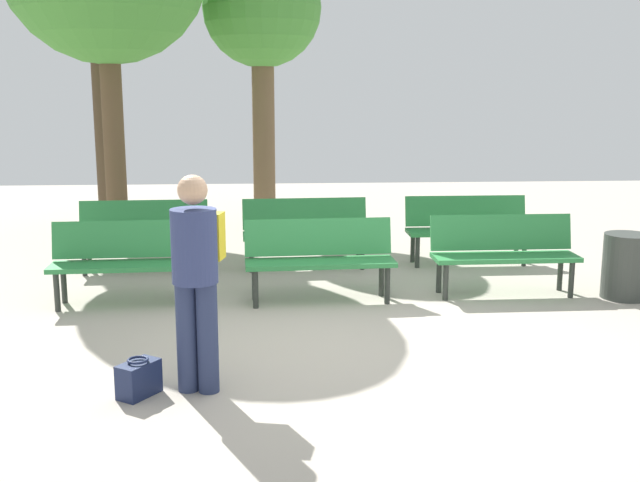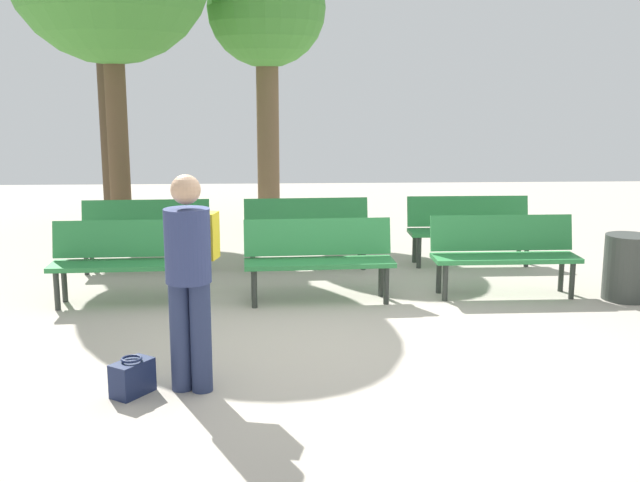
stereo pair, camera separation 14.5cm
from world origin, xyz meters
TOP-DOWN VIEW (x-y plane):
  - ground_plane at (0.00, 0.00)m, footprint 24.00×24.00m
  - bench_r0_c0 at (-2.08, 1.54)m, footprint 1.62×0.54m
  - bench_r0_c1 at (-0.04, 1.54)m, footprint 1.62×0.56m
  - bench_r0_c2 at (2.02, 1.68)m, footprint 1.60×0.50m
  - bench_r1_c0 at (-2.16, 3.08)m, footprint 1.62×0.54m
  - bench_r1_c1 at (-0.12, 3.13)m, footprint 1.62×0.55m
  - bench_r1_c2 at (2.01, 3.22)m, footprint 1.60×0.49m
  - tree_2 at (-0.66, 6.19)m, footprint 1.90×1.90m
  - visitor_with_backpack at (-1.11, -0.91)m, footprint 0.41×0.57m
  - handbag at (-1.56, -1.01)m, footprint 0.33×0.37m
  - trash_bin at (3.31, 1.41)m, footprint 0.51×0.51m

SIDE VIEW (x-z plane):
  - ground_plane at x=0.00m, z-range 0.00..0.00m
  - handbag at x=-1.56m, z-range -0.01..0.28m
  - trash_bin at x=3.31m, z-range 0.00..0.71m
  - bench_r0_c0 at x=-2.08m, z-range 0.07..0.94m
  - bench_r0_c1 at x=-0.04m, z-range 0.07..0.94m
  - bench_r0_c2 at x=2.02m, z-range 0.07..0.94m
  - bench_r1_c0 at x=-2.16m, z-range 0.07..0.94m
  - bench_r1_c1 at x=-0.12m, z-range 0.07..0.94m
  - bench_r1_c2 at x=2.01m, z-range 0.07..0.94m
  - visitor_with_backpack at x=-1.11m, z-range 0.11..1.76m
  - tree_2 at x=-0.66m, z-range 1.18..5.67m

